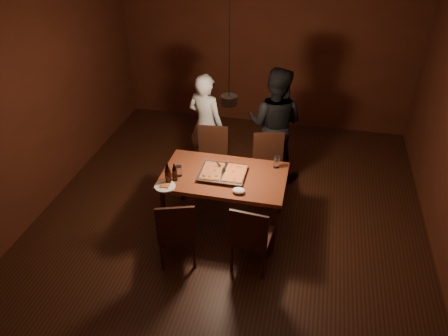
% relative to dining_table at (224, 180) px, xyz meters
% --- Properties ---
extents(room_shell, '(6.00, 6.00, 6.00)m').
position_rel_dining_table_xyz_m(room_shell, '(0.06, -0.02, 0.72)').
color(room_shell, '#391A0F').
rests_on(room_shell, ground).
extents(dining_table, '(1.50, 0.90, 0.75)m').
position_rel_dining_table_xyz_m(dining_table, '(0.00, 0.00, 0.00)').
color(dining_table, brown).
rests_on(dining_table, floor).
extents(chair_far_left, '(0.46, 0.46, 0.49)m').
position_rel_dining_table_xyz_m(chair_far_left, '(-0.35, 0.83, -0.14)').
color(chair_far_left, '#38190F').
rests_on(chair_far_left, floor).
extents(chair_far_right, '(0.51, 0.51, 0.49)m').
position_rel_dining_table_xyz_m(chair_far_right, '(0.45, 0.80, -0.14)').
color(chair_far_right, '#38190F').
rests_on(chair_far_right, floor).
extents(chair_near_left, '(0.53, 0.53, 0.49)m').
position_rel_dining_table_xyz_m(chair_near_left, '(-0.36, -0.81, -0.14)').
color(chair_near_left, '#38190F').
rests_on(chair_near_left, floor).
extents(chair_near_right, '(0.46, 0.46, 0.49)m').
position_rel_dining_table_xyz_m(chair_near_right, '(0.46, -0.73, -0.14)').
color(chair_near_right, '#38190F').
rests_on(chair_near_right, floor).
extents(pizza_tray, '(0.55, 0.45, 0.05)m').
position_rel_dining_table_xyz_m(pizza_tray, '(-0.01, -0.01, 0.10)').
color(pizza_tray, silver).
rests_on(pizza_tray, dining_table).
extents(pizza_meat, '(0.26, 0.39, 0.02)m').
position_rel_dining_table_xyz_m(pizza_meat, '(-0.14, -0.02, 0.13)').
color(pizza_meat, maroon).
rests_on(pizza_meat, pizza_tray).
extents(pizza_cheese, '(0.25, 0.39, 0.02)m').
position_rel_dining_table_xyz_m(pizza_cheese, '(0.14, -0.01, 0.13)').
color(pizza_cheese, gold).
rests_on(pizza_cheese, pizza_tray).
extents(spatula, '(0.20, 0.25, 0.04)m').
position_rel_dining_table_xyz_m(spatula, '(-0.03, 0.00, 0.14)').
color(spatula, silver).
rests_on(spatula, pizza_tray).
extents(beer_bottle_a, '(0.07, 0.07, 0.27)m').
position_rel_dining_table_xyz_m(beer_bottle_a, '(-0.60, -0.31, 0.21)').
color(beer_bottle_a, black).
rests_on(beer_bottle_a, dining_table).
extents(beer_bottle_b, '(0.06, 0.06, 0.22)m').
position_rel_dining_table_xyz_m(beer_bottle_b, '(-0.54, -0.23, 0.19)').
color(beer_bottle_b, black).
rests_on(beer_bottle_b, dining_table).
extents(water_glass_left, '(0.08, 0.08, 0.13)m').
position_rel_dining_table_xyz_m(water_glass_left, '(-0.53, -0.13, 0.14)').
color(water_glass_left, silver).
rests_on(water_glass_left, dining_table).
extents(water_glass_right, '(0.07, 0.07, 0.15)m').
position_rel_dining_table_xyz_m(water_glass_right, '(0.60, 0.31, 0.15)').
color(water_glass_right, silver).
rests_on(water_glass_right, dining_table).
extents(plate_slice, '(0.25, 0.25, 0.03)m').
position_rel_dining_table_xyz_m(plate_slice, '(-0.62, -0.39, 0.08)').
color(plate_slice, white).
rests_on(plate_slice, dining_table).
extents(napkin, '(0.15, 0.11, 0.06)m').
position_rel_dining_table_xyz_m(napkin, '(0.24, -0.32, 0.10)').
color(napkin, white).
rests_on(napkin, dining_table).
extents(diner_white, '(0.65, 0.52, 1.54)m').
position_rel_dining_table_xyz_m(diner_white, '(-0.54, 1.19, 0.09)').
color(diner_white, silver).
rests_on(diner_white, floor).
extents(diner_dark, '(0.91, 0.76, 1.68)m').
position_rel_dining_table_xyz_m(diner_dark, '(0.45, 1.28, 0.16)').
color(diner_dark, black).
rests_on(diner_dark, floor).
extents(pendant_lamp, '(0.18, 0.18, 1.10)m').
position_rel_dining_table_xyz_m(pendant_lamp, '(0.06, -0.02, 1.08)').
color(pendant_lamp, black).
rests_on(pendant_lamp, ceiling).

